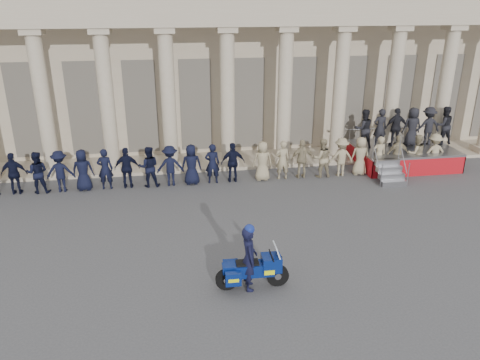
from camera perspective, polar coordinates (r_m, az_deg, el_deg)
name	(u,v)px	position (r m, az deg, el deg)	size (l,w,h in m)	color
ground	(220,257)	(14.58, -2.48, -9.33)	(90.00, 90.00, 0.00)	#3F3F41
building	(189,53)	(27.40, -6.23, 15.18)	(40.00, 12.50, 9.00)	tan
officer_rank	(194,164)	(19.79, -5.58, 1.90)	(22.58, 0.66, 1.73)	black
reviewing_stand	(407,133)	(23.23, 19.65, 5.37)	(4.88, 4.18, 2.69)	gray
motorcycle	(253,269)	(12.91, 1.61, -10.84)	(2.03, 0.83, 1.30)	black
rider	(249,257)	(12.68, 1.12, -9.38)	(0.45, 0.68, 1.93)	black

